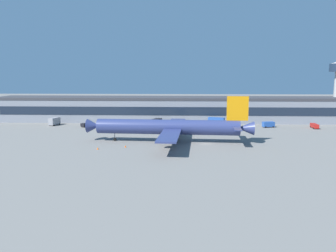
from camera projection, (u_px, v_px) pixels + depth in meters
The scene contains 12 objects.
ground_plane at pixel (206, 144), 113.70m from camera, with size 600.00×600.00×0.00m, color slate.
terminal_building at pixel (199, 109), 168.04m from camera, with size 202.22×19.24×12.27m.
airliner at pixel (170, 127), 116.10m from camera, with size 58.22×50.00×16.08m.
belt_loader at pixel (314, 126), 146.80m from camera, with size 2.41×6.51×1.95m.
catering_truck at pixel (216, 122), 151.23m from camera, with size 7.65×4.85×4.15m.
follow_me_car at pixel (181, 124), 153.36m from camera, with size 2.32×4.54×1.85m.
pushback_tractor at pixel (86, 125), 150.69m from camera, with size 4.96×5.40×1.75m.
fuel_truck at pixel (155, 122), 151.69m from camera, with size 5.79×8.83×3.35m.
stair_truck at pixel (54, 121), 155.27m from camera, with size 3.84×6.41×3.55m.
crew_van at pixel (269, 124), 149.06m from camera, with size 5.60×3.51×2.55m.
traffic_cone_0 at pixel (125, 146), 108.02m from camera, with size 0.57×0.57×0.71m, color #F2590C.
traffic_cone_1 at pixel (98, 148), 104.94m from camera, with size 0.59×0.59×0.74m, color #F2590C.
Camera 1 is at (-8.22, -111.96, 23.09)m, focal length 35.83 mm.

